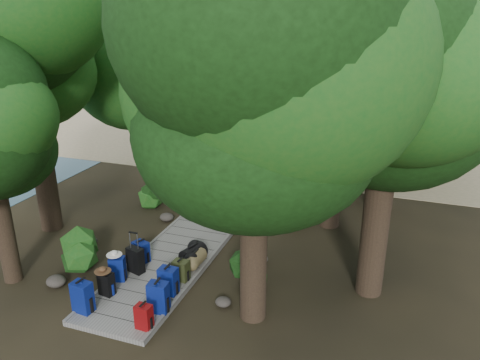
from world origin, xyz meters
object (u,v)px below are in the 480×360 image
at_px(backpack_right_c, 168,279).
at_px(suitcase_on_boardwalk, 136,260).
at_px(backpack_right_a, 144,316).
at_px(backpack_right_b, 158,296).
at_px(backpack_left_a, 82,295).
at_px(backpack_right_d, 181,269).
at_px(duffel_right_khaki, 196,259).
at_px(backpack_left_c, 117,268).
at_px(duffel_right_black, 193,254).
at_px(lone_suitcase_on_sand, 274,153).
at_px(kayak, 213,134).
at_px(sun_lounger, 332,150).
at_px(backpack_left_b, 106,282).
at_px(backpack_left_d, 141,251).

relative_size(backpack_right_c, suitcase_on_boardwalk, 1.08).
xyz_separation_m(backpack_right_a, backpack_right_b, (0.01, 0.63, 0.09)).
height_order(backpack_left_a, backpack_right_a, backpack_left_a).
xyz_separation_m(backpack_right_a, backpack_right_d, (-0.09, 1.95, -0.01)).
bearing_deg(backpack_right_b, duffel_right_khaki, 86.21).
bearing_deg(backpack_left_c, duffel_right_black, 28.59).
relative_size(backpack_right_b, lone_suitcase_on_sand, 1.22).
bearing_deg(duffel_right_black, suitcase_on_boardwalk, -123.07).
xyz_separation_m(backpack_right_d, kayak, (-4.59, 13.19, -0.25)).
xyz_separation_m(lone_suitcase_on_sand, kayak, (-4.10, 2.69, -0.18)).
bearing_deg(suitcase_on_boardwalk, backpack_left_c, -98.48).
height_order(backpack_right_a, sun_lounger, backpack_right_a).
bearing_deg(backpack_left_b, sun_lounger, 84.80).
height_order(backpack_left_d, backpack_right_c, backpack_right_c).
bearing_deg(backpack_right_a, backpack_left_d, 124.81).
bearing_deg(backpack_left_b, suitcase_on_boardwalk, 92.79).
relative_size(backpack_left_c, backpack_right_a, 1.13).
relative_size(backpack_right_a, suitcase_on_boardwalk, 0.90).
bearing_deg(backpack_right_c, backpack_left_a, -137.12).
xyz_separation_m(backpack_left_a, suitcase_on_boardwalk, (0.23, 1.83, -0.07)).
bearing_deg(backpack_left_c, sun_lounger, 56.62).
bearing_deg(backpack_left_d, backpack_right_b, -29.39).
bearing_deg(backpack_right_b, kayak, 103.04).
relative_size(backpack_left_b, backpack_left_d, 1.02).
height_order(duffel_right_black, sun_lounger, sun_lounger).
distance_m(backpack_right_c, sun_lounger, 12.55).
bearing_deg(backpack_right_c, kayak, 110.29).
xyz_separation_m(backpack_left_c, suitcase_on_boardwalk, (0.22, 0.48, -0.01)).
bearing_deg(backpack_left_a, sun_lounger, 81.83).
relative_size(backpack_left_b, duffel_right_khaki, 1.10).
bearing_deg(backpack_right_c, backpack_left_b, -156.35).
xyz_separation_m(backpack_right_b, duffel_right_khaki, (-0.04, 2.07, -0.20)).
relative_size(backpack_left_b, lone_suitcase_on_sand, 0.98).
relative_size(backpack_right_d, sun_lounger, 0.28).
relative_size(backpack_right_a, duffel_right_khaki, 1.05).
relative_size(backpack_right_b, backpack_right_d, 1.35).
relative_size(backpack_left_c, backpack_left_d, 1.11).
height_order(backpack_left_c, duffel_right_black, backpack_left_c).
bearing_deg(kayak, backpack_right_a, -49.07).
xyz_separation_m(backpack_left_b, backpack_right_b, (1.47, -0.17, 0.08)).
xyz_separation_m(duffel_right_black, lone_suitcase_on_sand, (-0.39, 9.57, 0.00)).
distance_m(backpack_right_b, lone_suitcase_on_sand, 11.84).
height_order(backpack_left_b, sun_lounger, backpack_left_b).
height_order(backpack_left_a, backpack_right_b, backpack_left_a).
distance_m(backpack_left_b, duffel_right_black, 2.44).
distance_m(backpack_left_d, backpack_right_d, 1.47).
bearing_deg(duffel_right_khaki, backpack_right_c, -91.08).
relative_size(backpack_left_d, sun_lounger, 0.30).
xyz_separation_m(duffel_right_khaki, sun_lounger, (1.83, 11.03, 0.04)).
distance_m(backpack_right_b, backpack_right_c, 0.71).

